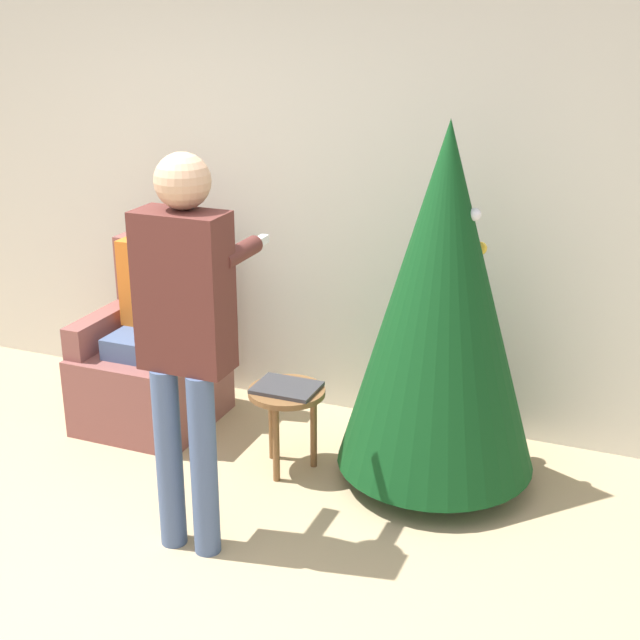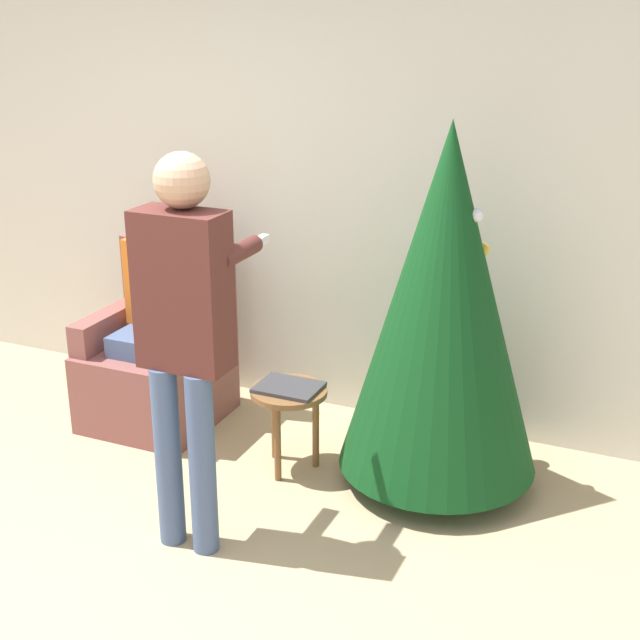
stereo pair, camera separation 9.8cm
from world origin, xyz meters
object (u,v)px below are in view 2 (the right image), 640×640
armchair (160,362)px  person_standing (184,321)px  christmas_tree (444,302)px  person_seated (153,306)px  side_stool (289,402)px

armchair → person_standing: size_ratio=0.58×
person_standing → armchair: bearing=129.5°
christmas_tree → armchair: bearing=177.6°
christmas_tree → armchair: (-1.71, 0.07, -0.63)m
person_seated → person_standing: person_standing is taller
armchair → person_standing: 1.51m
armchair → person_seated: (0.00, -0.03, 0.36)m
christmas_tree → person_standing: (-0.87, -0.95, 0.10)m
person_seated → person_standing: bearing=-49.6°
person_standing → side_stool: size_ratio=3.89×
armchair → person_seated: bearing=-90.0°
armchair → side_stool: size_ratio=2.25×
christmas_tree → armchair: 1.82m
christmas_tree → armchair: christmas_tree is taller
armchair → side_stool: bearing=-15.1°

